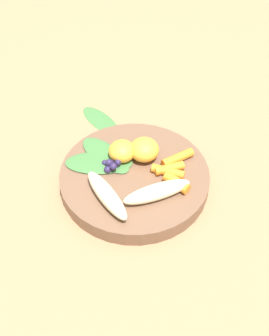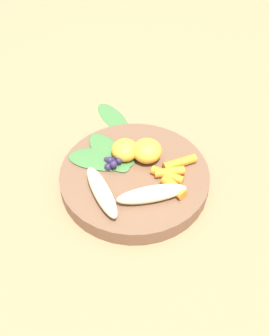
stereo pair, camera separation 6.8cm
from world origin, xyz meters
TOP-DOWN VIEW (x-y plane):
  - ground_plane at (0.00, 0.00)m, footprint 2.40×2.40m
  - bowl at (0.00, 0.00)m, footprint 0.27×0.27m
  - banana_peeled_left at (0.05, -0.04)m, footprint 0.11×0.10m
  - banana_peeled_right at (-0.02, -0.08)m, footprint 0.11×0.10m
  - orange_segment_near at (-0.03, 0.03)m, footprint 0.05×0.05m
  - orange_segment_far at (0.01, 0.04)m, footprint 0.05×0.05m
  - carrot_front at (0.08, -0.01)m, footprint 0.05×0.04m
  - carrot_mid_left at (0.06, 0.01)m, footprint 0.06×0.02m
  - carrot_mid_right at (0.06, 0.02)m, footprint 0.05×0.04m
  - carrot_rear at (0.07, 0.05)m, footprint 0.05×0.06m
  - blueberry_pile at (-0.04, -0.01)m, footprint 0.04×0.03m
  - coconut_shred_patch at (-0.06, 0.02)m, footprint 0.04×0.04m
  - kale_leaf_left at (-0.06, 0.02)m, footprint 0.13×0.10m
  - kale_leaf_right at (-0.07, -0.00)m, footprint 0.13×0.09m
  - kale_leaf_stray at (-0.12, 0.15)m, footprint 0.12×0.10m

SIDE VIEW (x-z plane):
  - ground_plane at x=0.00m, z-range 0.00..0.00m
  - kale_leaf_stray at x=-0.12m, z-range 0.00..0.01m
  - bowl at x=0.00m, z-range 0.00..0.03m
  - coconut_shred_patch at x=-0.06m, z-range 0.03..0.03m
  - kale_leaf_left at x=-0.06m, z-range 0.03..0.04m
  - kale_leaf_right at x=-0.07m, z-range 0.03..0.04m
  - carrot_mid_left at x=0.06m, z-range 0.03..0.05m
  - carrot_mid_right at x=0.06m, z-range 0.03..0.05m
  - carrot_rear at x=0.07m, z-range 0.03..0.05m
  - blueberry_pile at x=-0.04m, z-range 0.03..0.05m
  - carrot_front at x=0.08m, z-range 0.03..0.05m
  - banana_peeled_left at x=0.05m, z-range 0.03..0.06m
  - banana_peeled_right at x=-0.02m, z-range 0.03..0.06m
  - orange_segment_near at x=-0.03m, z-range 0.03..0.07m
  - orange_segment_far at x=0.01m, z-range 0.03..0.07m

